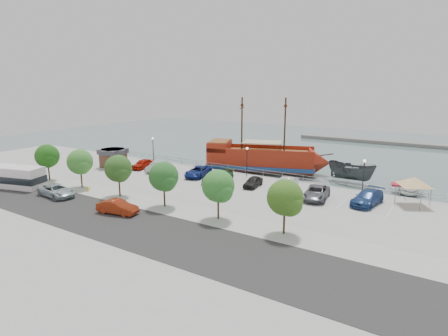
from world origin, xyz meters
The scene contains 35 objects.
ground centered at (0.00, 0.00, -1.00)m, with size 160.00×160.00×0.00m, color slate.
land_slab centered at (0.00, -21.00, -0.60)m, with size 100.00×58.00×1.20m, color #A0A0A0.
street centered at (0.00, -16.00, 0.01)m, with size 100.00×8.00×0.04m, color #2C2929.
sidewalk centered at (0.00, -10.00, 0.01)m, with size 100.00×4.00×0.05m, color #B1AFA9.
seawall_railing centered at (0.00, 7.80, 0.53)m, with size 50.00×0.06×1.00m.
far_shore centered at (10.00, 55.00, -0.60)m, with size 40.00×3.00×0.80m, color slate.
pirate_ship centered at (-0.15, 14.25, 1.09)m, with size 20.06×11.59×12.46m.
patrol_boat centered at (12.57, 14.78, 0.42)m, with size 2.76×7.33×2.84m, color #424648.
speedboat centered at (20.29, 13.32, -0.34)m, with size 4.56×6.39×1.32m, color silver.
dock_west centered at (-12.78, 9.20, -0.81)m, with size 6.60×1.89×0.38m, color slate.
dock_mid centered at (6.56, 9.20, -0.78)m, with size 7.76×2.22×0.44m, color slate.
dock_east centered at (17.46, 9.20, -0.82)m, with size 6.17×1.76×0.35m, color gray.
shed centered at (-21.07, 0.57, 1.54)m, with size 3.79×3.79×2.89m.
canopy_tent centered at (21.64, 5.23, 3.14)m, with size 5.37×5.37×3.61m.
street_van centered at (-14.24, -14.08, 0.73)m, with size 2.42×5.24×1.46m, color #A8B5BD.
street_sedan centered at (-3.59, -14.30, 0.72)m, with size 1.53×4.40×1.45m, color maroon.
shuttle_bus centered at (-22.36, -14.50, 1.33)m, with size 8.22×4.71×2.74m.
fire_hydrant centered at (-12.85, -10.80, 0.36)m, with size 0.23×0.23×0.67m.
lamp_post_left centered at (-18.00, 6.50, 2.94)m, with size 0.36×0.36×4.28m.
lamp_post_mid centered at (0.00, 6.50, 2.94)m, with size 0.36×0.36×4.28m.
lamp_post_right centered at (16.00, 6.50, 2.94)m, with size 0.36×0.36×4.28m.
tree_a centered at (-21.85, -10.07, 3.30)m, with size 3.30×3.20×5.00m.
tree_b centered at (-14.85, -10.07, 3.30)m, with size 3.30×3.20×5.00m.
tree_c centered at (-7.85, -10.07, 3.30)m, with size 3.30×3.20×5.00m.
tree_d centered at (-0.85, -10.07, 3.30)m, with size 3.30×3.20×5.00m.
tree_e centered at (6.15, -10.07, 3.30)m, with size 3.30×3.20×5.00m.
tree_f centered at (13.15, -10.07, 3.30)m, with size 3.30×3.20×5.00m.
parked_car_a centered at (-16.32, 2.27, 0.73)m, with size 1.74×4.31×1.47m, color #B21606.
parked_car_b centered at (-13.07, 1.95, 0.74)m, with size 1.57×4.51×1.48m, color #A2A2A2.
parked_car_c centered at (-5.92, 2.74, 0.73)m, with size 2.42×5.25×1.46m, color navy.
parked_car_d centered at (-1.53, 1.30, 0.80)m, with size 2.25×5.52×1.60m, color #295A2D.
parked_car_e centered at (3.33, 2.23, 0.66)m, with size 1.57×3.90×1.33m, color black.
parked_car_f centered at (7.77, 2.79, 0.81)m, with size 1.72×4.93×1.62m, color silver.
parked_car_g centered at (11.97, 1.58, 0.75)m, with size 2.50×5.42×1.51m, color slate.
parked_car_h centered at (17.41, 2.62, 0.79)m, with size 2.21×5.43×1.58m, color navy.
Camera 1 is at (25.33, -39.18, 13.21)m, focal length 30.00 mm.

